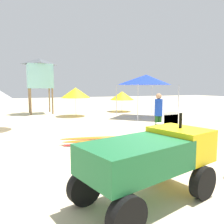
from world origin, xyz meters
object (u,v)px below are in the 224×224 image
popup_canopy (146,80)px  lifeguard_tower (40,73)px  surfboard_pile (97,141)px  stacked_plastic_chairs (168,129)px  beach_umbrella_far (122,96)px  beach_umbrella_mid (76,93)px  utility_cart (151,156)px  lifeguard_near_center (158,112)px

popup_canopy → lifeguard_tower: 8.11m
surfboard_pile → lifeguard_tower: (-0.72, 10.71, 2.94)m
stacked_plastic_chairs → beach_umbrella_far: 12.03m
popup_canopy → lifeguard_tower: size_ratio=0.73×
popup_canopy → surfboard_pile: bearing=-134.8°
beach_umbrella_far → beach_umbrella_mid: bearing=-162.3°
beach_umbrella_mid → beach_umbrella_far: 4.51m
utility_cart → lifeguard_tower: (-0.27, 14.80, 2.27)m
lifeguard_near_center → utility_cart: bearing=-126.7°
lifeguard_tower → beach_umbrella_far: 6.72m
popup_canopy → lifeguard_tower: lifeguard_tower is taller
beach_umbrella_far → utility_cart: bearing=-114.3°
lifeguard_tower → beach_umbrella_mid: lifeguard_tower is taller
utility_cart → surfboard_pile: 4.17m
lifeguard_near_center → popup_canopy: 6.35m
utility_cart → popup_canopy: (6.02, 9.71, 1.72)m
popup_canopy → beach_umbrella_mid: size_ratio=1.49×
lifeguard_tower → stacked_plastic_chairs: bearing=-79.7°
utility_cart → beach_umbrella_far: (6.08, 13.47, 0.53)m
utility_cart → stacked_plastic_chairs: size_ratio=2.14×
lifeguard_near_center → stacked_plastic_chairs: bearing=-118.3°
utility_cart → surfboard_pile: size_ratio=1.09×
lifeguard_tower → beach_umbrella_mid: 3.69m
surfboard_pile → lifeguard_near_center: (2.70, 0.14, 0.90)m
stacked_plastic_chairs → lifeguard_tower: (-2.30, 12.64, 2.31)m
stacked_plastic_chairs → beach_umbrella_mid: beach_umbrella_mid is taller
surfboard_pile → beach_umbrella_far: 11.00m
lifeguard_near_center → lifeguard_tower: 11.29m
surfboard_pile → lifeguard_near_center: lifeguard_near_center is taller
popup_canopy → beach_umbrella_far: (0.06, 3.76, -1.19)m
lifeguard_near_center → lifeguard_tower: bearing=107.9°
lifeguard_near_center → beach_umbrella_mid: size_ratio=0.86×
utility_cart → lifeguard_tower: lifeguard_tower is taller
surfboard_pile → stacked_plastic_chairs: bearing=-50.7°
utility_cart → lifeguard_tower: bearing=91.0°
utility_cart → beach_umbrella_far: beach_umbrella_far is taller
lifeguard_near_center → lifeguard_tower: lifeguard_tower is taller
utility_cart → beach_umbrella_mid: beach_umbrella_mid is taller
stacked_plastic_chairs → surfboard_pile: size_ratio=0.51×
lifeguard_near_center → beach_umbrella_far: lifeguard_near_center is taller
stacked_plastic_chairs → lifeguard_near_center: bearing=61.7°
popup_canopy → beach_umbrella_far: 3.94m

